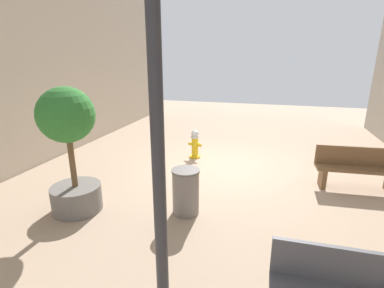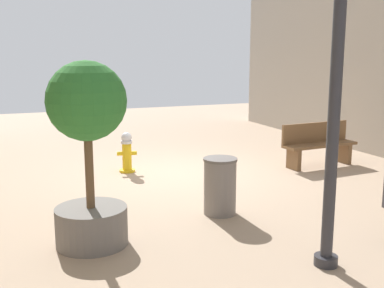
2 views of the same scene
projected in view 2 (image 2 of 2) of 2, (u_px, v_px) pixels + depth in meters
ground_plane at (181, 174)px, 9.93m from camera, size 23.40×23.40×0.00m
fire_hydrant at (127, 152)px, 10.04m from camera, size 0.42×0.40×0.84m
bench_near at (318, 143)px, 10.58m from camera, size 1.79×0.56×0.95m
planter_tree at (88, 140)px, 6.05m from camera, size 1.01×1.01×2.40m
street_lamp at (338, 48)px, 5.21m from camera, size 0.36×0.36×4.11m
trash_bin at (220, 186)px, 7.42m from camera, size 0.53×0.53×0.89m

